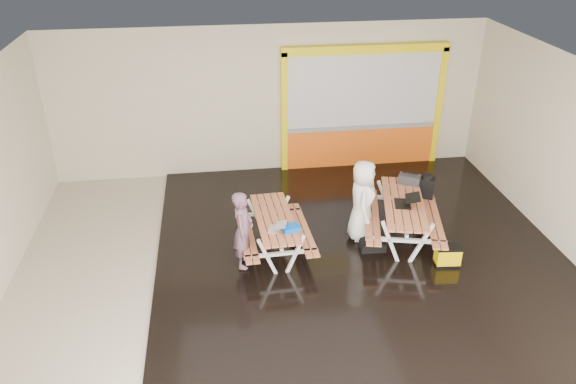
{
  "coord_description": "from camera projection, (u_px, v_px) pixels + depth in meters",
  "views": [
    {
      "loc": [
        -1.29,
        -8.41,
        5.96
      ],
      "look_at": [
        0.0,
        0.9,
        1.0
      ],
      "focal_mm": 35.11,
      "sensor_mm": 36.0,
      "label": 1
    }
  ],
  "objects": [
    {
      "name": "backpack",
      "position": [
        426.0,
        187.0,
        11.34
      ],
      "size": [
        0.37,
        0.32,
        0.53
      ],
      "color": "black",
      "rests_on": "picnic_table_right"
    },
    {
      "name": "toolbox",
      "position": [
        409.0,
        179.0,
        11.25
      ],
      "size": [
        0.47,
        0.39,
        0.24
      ],
      "color": "black",
      "rests_on": "picnic_table_right"
    },
    {
      "name": "laptop_left",
      "position": [
        277.0,
        227.0,
        9.86
      ],
      "size": [
        0.38,
        0.36,
        0.13
      ],
      "color": "silver",
      "rests_on": "picnic_table_left"
    },
    {
      "name": "fluke_bag",
      "position": [
        448.0,
        256.0,
        10.1
      ],
      "size": [
        0.47,
        0.33,
        0.39
      ],
      "color": "black",
      "rests_on": "deck"
    },
    {
      "name": "deck",
      "position": [
        361.0,
        256.0,
        10.44
      ],
      "size": [
        7.5,
        7.98,
        0.05
      ],
      "primitive_type": "cube",
      "color": "black",
      "rests_on": "room"
    },
    {
      "name": "picnic_table_left",
      "position": [
        275.0,
        226.0,
        10.34
      ],
      "size": [
        1.37,
        1.96,
        0.76
      ],
      "color": "#B16641",
      "rests_on": "deck"
    },
    {
      "name": "person_left",
      "position": [
        243.0,
        230.0,
        9.81
      ],
      "size": [
        0.48,
        0.6,
        1.46
      ],
      "primitive_type": "imported",
      "rotation": [
        0.0,
        0.0,
        1.3
      ],
      "color": "#67485B",
      "rests_on": "deck"
    },
    {
      "name": "person_right",
      "position": [
        362.0,
        200.0,
        10.59
      ],
      "size": [
        0.67,
        0.88,
        1.6
      ],
      "primitive_type": "imported",
      "rotation": [
        0.0,
        0.0,
        1.35
      ],
      "color": "white",
      "rests_on": "deck"
    },
    {
      "name": "blue_pouch",
      "position": [
        291.0,
        228.0,
        9.84
      ],
      "size": [
        0.35,
        0.29,
        0.09
      ],
      "primitive_type": "cube",
      "rotation": [
        0.0,
        0.0,
        0.3
      ],
      "color": "blue",
      "rests_on": "picnic_table_left"
    },
    {
      "name": "dark_case",
      "position": [
        373.0,
        245.0,
        10.6
      ],
      "size": [
        0.48,
        0.37,
        0.17
      ],
      "primitive_type": "cube",
      "rotation": [
        0.0,
        0.0,
        -0.05
      ],
      "color": "black",
      "rests_on": "deck"
    },
    {
      "name": "kiosk",
      "position": [
        362.0,
        111.0,
        13.34
      ],
      "size": [
        3.88,
        0.16,
        3.0
      ],
      "color": "orange",
      "rests_on": "room"
    },
    {
      "name": "picnic_table_right",
      "position": [
        403.0,
        211.0,
        10.71
      ],
      "size": [
        1.87,
        2.38,
        0.84
      ],
      "color": "#B16641",
      "rests_on": "deck"
    },
    {
      "name": "laptop_right",
      "position": [
        406.0,
        202.0,
        10.5
      ],
      "size": [
        0.54,
        0.5,
        0.19
      ],
      "color": "black",
      "rests_on": "picnic_table_right"
    },
    {
      "name": "room",
      "position": [
        295.0,
        177.0,
        9.49
      ],
      "size": [
        10.02,
        8.02,
        3.52
      ],
      "color": "beige",
      "rests_on": "ground"
    }
  ]
}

